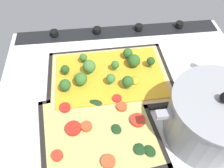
# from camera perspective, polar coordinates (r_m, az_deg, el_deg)

# --- Properties ---
(ground_plane) EXTENTS (0.78, 0.64, 0.03)m
(ground_plane) POSITION_cam_1_polar(r_m,az_deg,el_deg) (0.71, 4.39, -2.47)
(ground_plane) COLOR silver
(stove_control_panel) EXTENTS (0.75, 0.07, 0.03)m
(stove_control_panel) POSITION_cam_1_polar(r_m,az_deg,el_deg) (0.90, 1.47, 12.74)
(stove_control_panel) COLOR black
(stove_control_panel) RESTS_ON ground_plane
(baking_tray_front) EXTENTS (0.38, 0.27, 0.01)m
(baking_tray_front) POSITION_cam_1_polar(r_m,az_deg,el_deg) (0.72, -0.55, 1.42)
(baking_tray_front) COLOR black
(baking_tray_front) RESTS_ON ground_plane
(broccoli_pizza) EXTENTS (0.36, 0.25, 0.06)m
(broccoli_pizza) POSITION_cam_1_polar(r_m,az_deg,el_deg) (0.71, -0.81, 2.37)
(broccoli_pizza) COLOR tan
(broccoli_pizza) RESTS_ON baking_tray_front
(baking_tray_back) EXTENTS (0.32, 0.30, 0.01)m
(baking_tray_back) POSITION_cam_1_polar(r_m,az_deg,el_deg) (0.61, -3.14, -11.89)
(baking_tray_back) COLOR black
(baking_tray_back) RESTS_ON ground_plane
(veggie_pizza_back) EXTENTS (0.30, 0.27, 0.02)m
(veggie_pizza_back) POSITION_cam_1_polar(r_m,az_deg,el_deg) (0.61, -2.99, -11.46)
(veggie_pizza_back) COLOR tan
(veggie_pizza_back) RESTS_ON baking_tray_back
(cooking_pot) EXTENTS (0.29, 0.22, 0.16)m
(cooking_pot) POSITION_cam_1_polar(r_m,az_deg,el_deg) (0.61, 23.47, -7.52)
(cooking_pot) COLOR gray
(cooking_pot) RESTS_ON ground_plane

